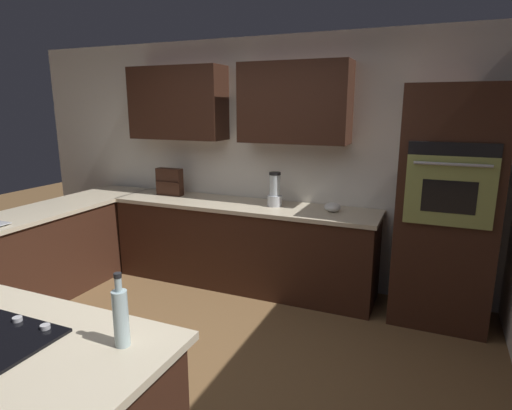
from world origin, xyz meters
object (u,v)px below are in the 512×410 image
object	(u,v)px
wall_oven	(446,208)
spice_rack	(170,182)
blender	(275,192)
mixing_bowl	(333,207)
second_bottle	(121,316)

from	to	relation	value
wall_oven	spice_rack	distance (m)	2.90
spice_rack	blender	bearing A→B (deg)	178.23
wall_oven	mixing_bowl	world-z (taller)	wall_oven
spice_rack	second_bottle	bearing A→B (deg)	120.73
wall_oven	mixing_bowl	size ratio (longest dim) A/B	12.97
spice_rack	second_bottle	xyz separation A→B (m)	(-1.62, 2.72, -0.02)
blender	second_bottle	distance (m)	2.70
spice_rack	mixing_bowl	bearing A→B (deg)	178.79
spice_rack	wall_oven	bearing A→B (deg)	178.34
wall_oven	mixing_bowl	distance (m)	1.01
blender	second_bottle	xyz separation A→B (m)	(-0.32, 2.68, -0.01)
blender	spice_rack	bearing A→B (deg)	-1.77
blender	spice_rack	distance (m)	1.30
blender	second_bottle	size ratio (longest dim) A/B	1.05
wall_oven	spice_rack	world-z (taller)	wall_oven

